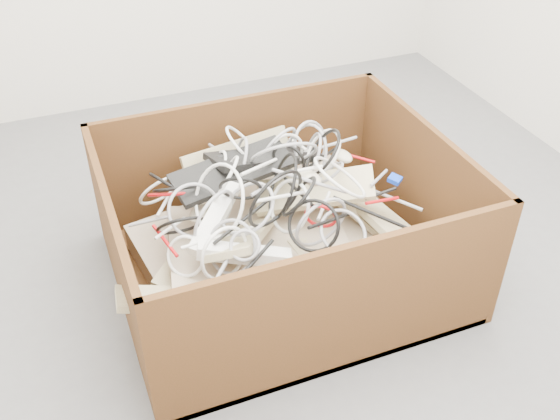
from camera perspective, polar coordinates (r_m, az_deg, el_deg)
name	(u,v)px	position (r m, az deg, el deg)	size (l,w,h in m)	color
ground	(293,243)	(2.65, 1.20, -2.90)	(3.00, 3.00, 0.00)	#575759
cardboard_box	(278,249)	(2.41, -0.20, -3.49)	(1.20, 1.00, 0.54)	#38250E
keyboard_pile	(279,216)	(2.34, -0.10, -0.56)	(1.18, 0.88, 0.38)	#C2B189
mice_scatter	(284,209)	(2.25, 0.39, 0.11)	(0.73, 0.65, 0.21)	beige
power_strip_left	(215,218)	(2.18, -5.76, -0.71)	(0.30, 0.06, 0.04)	white
power_strip_right	(244,254)	(2.08, -3.17, -3.90)	(0.30, 0.06, 0.04)	white
vga_plug	(395,179)	(2.41, 10.10, 2.69)	(0.04, 0.04, 0.02)	#0D35C6
cable_tangle	(260,187)	(2.25, -1.75, 2.01)	(1.01, 0.82, 0.41)	black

